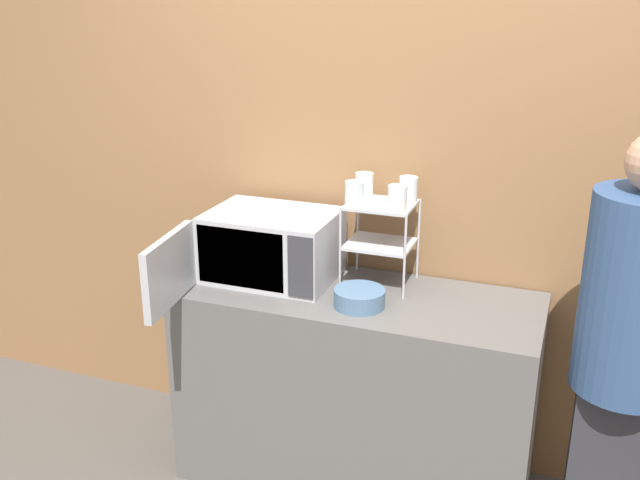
{
  "coord_description": "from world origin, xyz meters",
  "views": [
    {
      "loc": [
        0.79,
        -2.24,
        2.05
      ],
      "look_at": [
        -0.17,
        0.32,
        1.08
      ],
      "focal_mm": 40.0,
      "sensor_mm": 36.0,
      "label": 1
    }
  ],
  "objects_px": {
    "glass_front_left": "(354,194)",
    "person": "(629,345)",
    "glass_back_right": "(408,189)",
    "microwave": "(267,247)",
    "glass_front_right": "(397,198)",
    "dish_rack": "(381,226)",
    "glass_back_left": "(364,185)",
    "bowl": "(359,298)"
  },
  "relations": [
    {
      "from": "microwave",
      "to": "person",
      "type": "bearing_deg",
      "value": -7.66
    },
    {
      "from": "glass_front_right",
      "to": "person",
      "type": "bearing_deg",
      "value": -14.65
    },
    {
      "from": "microwave",
      "to": "glass_front_right",
      "type": "xyz_separation_m",
      "value": [
        0.54,
        0.04,
        0.26
      ]
    },
    {
      "from": "glass_back_right",
      "to": "glass_front_left",
      "type": "bearing_deg",
      "value": -141.13
    },
    {
      "from": "glass_front_right",
      "to": "person",
      "type": "distance_m",
      "value": 0.97
    },
    {
      "from": "dish_rack",
      "to": "bowl",
      "type": "xyz_separation_m",
      "value": [
        -0.01,
        -0.25,
        -0.22
      ]
    },
    {
      "from": "glass_front_left",
      "to": "glass_back_right",
      "type": "bearing_deg",
      "value": 38.87
    },
    {
      "from": "microwave",
      "to": "person",
      "type": "relative_size",
      "value": 0.49
    },
    {
      "from": "dish_rack",
      "to": "glass_back_left",
      "type": "relative_size",
      "value": 3.47
    },
    {
      "from": "dish_rack",
      "to": "microwave",
      "type": "bearing_deg",
      "value": -166.13
    },
    {
      "from": "person",
      "to": "glass_back_left",
      "type": "bearing_deg",
      "value": 160.56
    },
    {
      "from": "glass_front_left",
      "to": "glass_front_right",
      "type": "relative_size",
      "value": 1.0
    },
    {
      "from": "bowl",
      "to": "person",
      "type": "height_order",
      "value": "person"
    },
    {
      "from": "glass_back_right",
      "to": "person",
      "type": "relative_size",
      "value": 0.06
    },
    {
      "from": "microwave",
      "to": "glass_front_right",
      "type": "bearing_deg",
      "value": 3.95
    },
    {
      "from": "glass_back_left",
      "to": "glass_front_right",
      "type": "bearing_deg",
      "value": -38.59
    },
    {
      "from": "dish_rack",
      "to": "person",
      "type": "relative_size",
      "value": 0.21
    },
    {
      "from": "glass_back_right",
      "to": "glass_front_right",
      "type": "relative_size",
      "value": 1.0
    },
    {
      "from": "glass_front_right",
      "to": "bowl",
      "type": "distance_m",
      "value": 0.41
    },
    {
      "from": "dish_rack",
      "to": "glass_front_right",
      "type": "xyz_separation_m",
      "value": [
        0.09,
        -0.08,
        0.15
      ]
    },
    {
      "from": "dish_rack",
      "to": "glass_front_right",
      "type": "distance_m",
      "value": 0.19
    },
    {
      "from": "microwave",
      "to": "glass_back_left",
      "type": "distance_m",
      "value": 0.48
    },
    {
      "from": "glass_front_right",
      "to": "glass_back_left",
      "type": "height_order",
      "value": "same"
    },
    {
      "from": "glass_front_right",
      "to": "glass_front_left",
      "type": "bearing_deg",
      "value": -179.83
    },
    {
      "from": "glass_back_left",
      "to": "dish_rack",
      "type": "bearing_deg",
      "value": -35.72
    },
    {
      "from": "person",
      "to": "glass_front_left",
      "type": "bearing_deg",
      "value": 167.75
    },
    {
      "from": "dish_rack",
      "to": "glass_front_left",
      "type": "relative_size",
      "value": 3.47
    },
    {
      "from": "dish_rack",
      "to": "glass_back_right",
      "type": "bearing_deg",
      "value": 37.53
    },
    {
      "from": "glass_front_left",
      "to": "glass_back_left",
      "type": "relative_size",
      "value": 1.0
    },
    {
      "from": "glass_front_left",
      "to": "person",
      "type": "height_order",
      "value": "person"
    },
    {
      "from": "glass_front_left",
      "to": "person",
      "type": "relative_size",
      "value": 0.06
    },
    {
      "from": "glass_front_right",
      "to": "bowl",
      "type": "xyz_separation_m",
      "value": [
        -0.09,
        -0.17,
        -0.37
      ]
    },
    {
      "from": "microwave",
      "to": "glass_back_right",
      "type": "distance_m",
      "value": 0.63
    },
    {
      "from": "microwave",
      "to": "glass_front_left",
      "type": "distance_m",
      "value": 0.45
    },
    {
      "from": "bowl",
      "to": "glass_back_left",
      "type": "bearing_deg",
      "value": 105.28
    },
    {
      "from": "dish_rack",
      "to": "glass_back_left",
      "type": "bearing_deg",
      "value": 144.28
    },
    {
      "from": "glass_back_left",
      "to": "person",
      "type": "distance_m",
      "value": 1.17
    },
    {
      "from": "person",
      "to": "dish_rack",
      "type": "bearing_deg",
      "value": 162.41
    },
    {
      "from": "microwave",
      "to": "bowl",
      "type": "distance_m",
      "value": 0.48
    },
    {
      "from": "glass_back_right",
      "to": "glass_back_left",
      "type": "distance_m",
      "value": 0.19
    },
    {
      "from": "glass_back_right",
      "to": "glass_front_right",
      "type": "bearing_deg",
      "value": -92.6
    },
    {
      "from": "microwave",
      "to": "dish_rack",
      "type": "bearing_deg",
      "value": 13.87
    }
  ]
}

